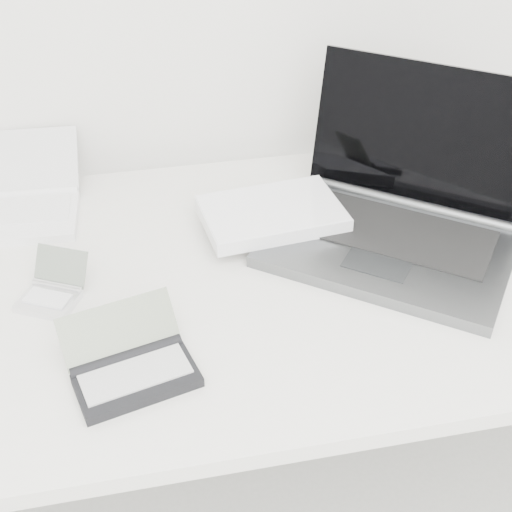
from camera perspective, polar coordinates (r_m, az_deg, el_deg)
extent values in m
cube|color=white|center=(1.30, 0.94, -1.46)|extent=(1.60, 0.80, 0.03)
cylinder|color=silver|center=(2.03, 19.73, -0.82)|extent=(0.04, 0.04, 0.70)
cube|color=#595C5F|center=(1.34, 10.51, 0.56)|extent=(0.53, 0.50, 0.02)
cube|color=black|center=(1.36, 11.09, 1.93)|extent=(0.38, 0.35, 0.00)
cube|color=black|center=(1.41, 13.37, 9.28)|extent=(0.39, 0.32, 0.27)
cylinder|color=#595C5F|center=(1.45, 12.30, 4.05)|extent=(0.35, 0.28, 0.03)
cube|color=#333537|center=(1.28, 9.71, -0.55)|extent=(0.14, 0.13, 0.00)
cube|color=white|center=(1.37, 1.26, 3.41)|extent=(0.28, 0.20, 0.03)
cube|color=white|center=(1.36, 1.27, 3.91)|extent=(0.27, 0.20, 0.00)
cube|color=white|center=(1.48, -18.65, 2.78)|extent=(0.25, 0.17, 0.02)
cube|color=silver|center=(1.48, -18.65, 3.44)|extent=(0.21, 0.11, 0.00)
cube|color=silver|center=(1.57, -18.37, 7.21)|extent=(0.24, 0.14, 0.09)
cylinder|color=white|center=(1.54, -18.35, 4.70)|extent=(0.23, 0.03, 0.02)
cube|color=white|center=(1.25, -16.29, -3.53)|extent=(0.12, 0.11, 0.01)
cube|color=silver|center=(1.25, -16.35, -3.25)|extent=(0.08, 0.07, 0.00)
cube|color=gray|center=(1.27, -15.35, -0.79)|extent=(0.10, 0.08, 0.06)
cylinder|color=white|center=(1.27, -15.57, -2.32)|extent=(0.09, 0.05, 0.01)
cube|color=black|center=(1.08, -9.49, -9.82)|extent=(0.19, 0.13, 0.02)
cube|color=#A4A4A4|center=(1.08, -9.62, -9.30)|extent=(0.17, 0.10, 0.00)
cube|color=slate|center=(1.11, -10.93, -5.75)|extent=(0.19, 0.10, 0.07)
cylinder|color=black|center=(1.11, -10.29, -7.91)|extent=(0.17, 0.06, 0.02)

